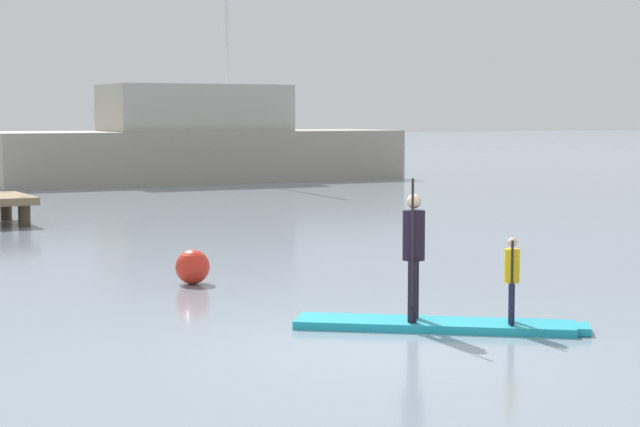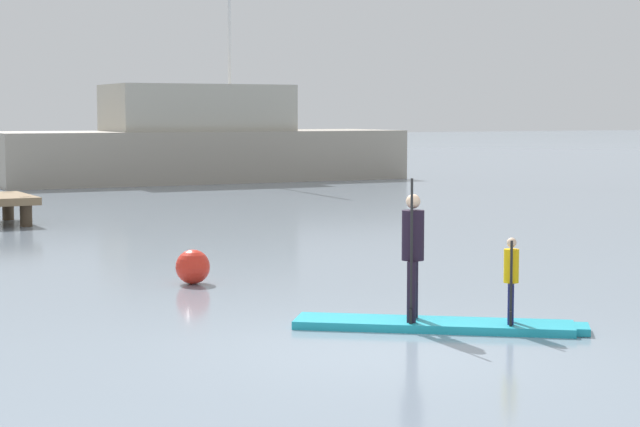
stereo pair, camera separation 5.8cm
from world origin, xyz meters
The scene contains 6 objects.
ground_plane centered at (0.00, 0.00, 0.00)m, with size 240.00×240.00×0.00m, color gray.
paddleboard_near centered at (1.34, 0.72, 0.05)m, with size 3.19×2.62×0.10m.
paddler_adult centered at (1.07, 0.91, 0.99)m, with size 0.38×0.42×1.75m.
paddler_child_solo centered at (2.01, 0.19, 0.68)m, with size 0.28×0.32×1.04m.
fishing_boat_white_large centered at (10.07, 30.23, 1.42)m, with size 15.91×5.21×11.51m.
mooring_buoy_near centered at (0.02, 5.54, 0.27)m, with size 0.53×0.53×0.53m, color red.
Camera 2 is at (-6.31, -10.59, 2.63)m, focal length 63.30 mm.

